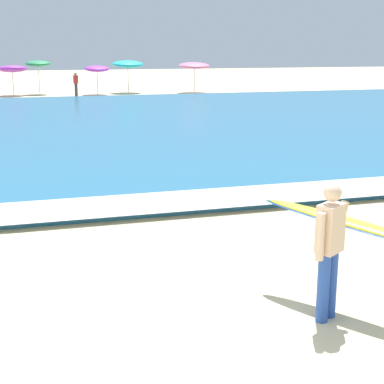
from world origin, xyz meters
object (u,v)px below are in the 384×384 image
(surfer_with_board, at_px, (340,235))
(beachgoer_near_row_left, at_px, (76,83))
(beach_umbrella_3, at_px, (38,64))
(beach_umbrella_4, at_px, (97,69))
(beach_umbrella_6, at_px, (194,66))
(beach_umbrella_5, at_px, (128,64))
(beach_umbrella_2, at_px, (12,69))

(surfer_with_board, distance_m, beachgoer_near_row_left, 34.66)
(surfer_with_board, height_order, beachgoer_near_row_left, surfer_with_board)
(beach_umbrella_3, bearing_deg, beach_umbrella_4, -19.36)
(beach_umbrella_3, xyz_separation_m, beach_umbrella_6, (10.89, -1.49, -0.19))
(beach_umbrella_3, bearing_deg, surfer_with_board, -86.50)
(surfer_with_board, relative_size, beach_umbrella_3, 1.02)
(beach_umbrella_3, relative_size, beachgoer_near_row_left, 1.50)
(beach_umbrella_6, xyz_separation_m, beachgoer_near_row_left, (-8.58, -0.83, -1.07))
(surfer_with_board, distance_m, beach_umbrella_5, 36.84)
(beach_umbrella_4, distance_m, beachgoer_near_row_left, 2.05)
(beach_umbrella_4, relative_size, beach_umbrella_5, 0.86)
(beach_umbrella_6, distance_m, beachgoer_near_row_left, 8.69)
(surfer_with_board, xyz_separation_m, beach_umbrella_6, (8.63, 35.49, 0.88))
(surfer_with_board, distance_m, beach_umbrella_2, 36.58)
(beach_umbrella_2, bearing_deg, beachgoer_near_row_left, -22.59)
(beach_umbrella_3, distance_m, beach_umbrella_5, 6.24)
(beach_umbrella_5, bearing_deg, beach_umbrella_3, 176.67)
(beach_umbrella_2, xyz_separation_m, beach_umbrella_6, (12.65, -0.86, 0.13))
(surfer_with_board, xyz_separation_m, beach_umbrella_4, (1.62, 35.61, 0.72))
(beach_umbrella_2, height_order, beachgoer_near_row_left, beach_umbrella_2)
(beach_umbrella_4, bearing_deg, beach_umbrella_6, -1.01)
(beach_umbrella_4, distance_m, beach_umbrella_6, 7.01)
(beach_umbrella_4, bearing_deg, beach_umbrella_3, 160.64)
(beach_umbrella_3, height_order, beach_umbrella_5, beach_umbrella_3)
(beach_umbrella_5, bearing_deg, surfer_with_board, -96.19)
(beach_umbrella_5, bearing_deg, beach_umbrella_2, -178.12)
(beach_umbrella_6, bearing_deg, beach_umbrella_5, 166.41)
(surfer_with_board, height_order, beach_umbrella_5, beach_umbrella_5)
(beach_umbrella_2, distance_m, beach_umbrella_3, 1.89)
(beach_umbrella_4, height_order, beachgoer_near_row_left, beach_umbrella_4)
(beach_umbrella_6, bearing_deg, beach_umbrella_3, 172.22)
(beach_umbrella_5, xyz_separation_m, beach_umbrella_6, (4.66, -1.13, -0.11))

